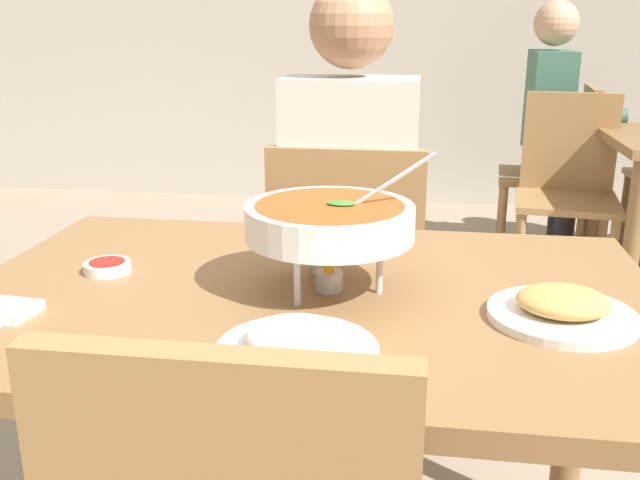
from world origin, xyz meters
TOP-DOWN VIEW (x-y plane):
  - dining_table_main at (0.00, 0.00)m, footprint 1.26×0.84m
  - chair_diner_main at (-0.00, 0.71)m, footprint 0.44×0.44m
  - diner_main at (0.00, 0.74)m, footprint 0.40×0.45m
  - curry_bowl at (0.04, 0.01)m, footprint 0.33×0.30m
  - rice_plate at (0.03, -0.26)m, footprint 0.24×0.24m
  - appetizer_plate at (0.43, -0.07)m, footprint 0.24×0.24m
  - sauce_dish at (-0.40, 0.04)m, footprint 0.09×0.09m
  - napkin_folded at (-0.49, -0.18)m, footprint 0.13×0.09m
  - chair_bg_middle at (0.91, 2.53)m, footprint 0.48×0.48m
  - chair_bg_corner at (0.85, 2.11)m, footprint 0.49×0.49m
  - patron_bg_middle at (0.86, 2.58)m, footprint 0.45×0.40m

SIDE VIEW (x-z plane):
  - chair_diner_main at x=0.00m, z-range 0.06..0.96m
  - chair_bg_middle at x=0.91m, z-range 0.06..0.96m
  - chair_bg_corner at x=0.85m, z-range 0.06..0.96m
  - dining_table_main at x=0.00m, z-range 0.26..1.00m
  - diner_main at x=0.00m, z-range 0.09..1.40m
  - patron_bg_middle at x=0.86m, z-range 0.09..1.40m
  - napkin_folded at x=-0.49m, z-range 0.74..0.76m
  - sauce_dish at x=-0.40m, z-range 0.74..0.77m
  - rice_plate at x=0.03m, z-range 0.74..0.79m
  - appetizer_plate at x=0.43m, z-range 0.74..0.79m
  - curry_bowl at x=0.04m, z-range 0.74..1.00m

